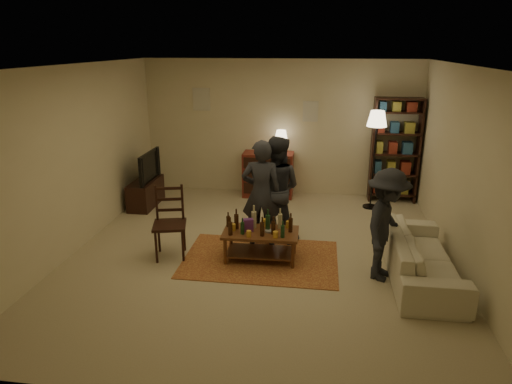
% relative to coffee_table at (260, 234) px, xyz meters
% --- Properties ---
extents(floor, '(6.00, 6.00, 0.00)m').
position_rel_coffee_table_xyz_m(floor, '(-0.02, 0.18, -0.39)').
color(floor, '#C6B793').
rests_on(floor, ground).
extents(room_shell, '(6.00, 6.00, 6.00)m').
position_rel_coffee_table_xyz_m(room_shell, '(-0.67, 3.16, 1.42)').
color(room_shell, beige).
rests_on(room_shell, ground).
extents(rug, '(2.20, 1.50, 0.01)m').
position_rel_coffee_table_xyz_m(rug, '(0.01, -0.00, -0.39)').
color(rug, maroon).
rests_on(rug, ground).
extents(coffee_table, '(1.07, 0.60, 0.78)m').
position_rel_coffee_table_xyz_m(coffee_table, '(0.00, 0.00, 0.00)').
color(coffee_table, brown).
rests_on(coffee_table, ground).
extents(dining_chair, '(0.56, 0.56, 1.06)m').
position_rel_coffee_table_xyz_m(dining_chair, '(-1.31, -0.03, 0.17)').
color(dining_chair, black).
rests_on(dining_chair, ground).
extents(tv_stand, '(0.40, 1.00, 1.06)m').
position_rel_coffee_table_xyz_m(tv_stand, '(-2.47, 1.98, -0.01)').
color(tv_stand, black).
rests_on(tv_stand, ground).
extents(dresser, '(1.00, 0.50, 1.36)m').
position_rel_coffee_table_xyz_m(dresser, '(-0.21, 2.89, 0.08)').
color(dresser, maroon).
rests_on(dresser, ground).
extents(bookshelf, '(0.90, 0.34, 2.02)m').
position_rel_coffee_table_xyz_m(bookshelf, '(2.22, 2.96, 0.64)').
color(bookshelf, black).
rests_on(bookshelf, ground).
extents(floor_lamp, '(0.36, 0.36, 1.83)m').
position_rel_coffee_table_xyz_m(floor_lamp, '(1.79, 2.47, 1.17)').
color(floor_lamp, black).
rests_on(floor_lamp, ground).
extents(sofa, '(0.81, 2.08, 0.61)m').
position_rel_coffee_table_xyz_m(sofa, '(2.18, -0.22, -0.09)').
color(sofa, beige).
rests_on(sofa, ground).
extents(person_left, '(0.62, 0.41, 1.65)m').
position_rel_coffee_table_xyz_m(person_left, '(-0.05, 0.51, 0.43)').
color(person_left, '#282930').
rests_on(person_left, ground).
extents(person_right, '(0.91, 0.78, 1.66)m').
position_rel_coffee_table_xyz_m(person_right, '(0.14, 0.77, 0.44)').
color(person_right, '#2A2B33').
rests_on(person_right, ground).
extents(person_by_sofa, '(0.87, 1.10, 1.50)m').
position_rel_coffee_table_xyz_m(person_by_sofa, '(1.68, -0.30, 0.36)').
color(person_by_sofa, '#212228').
rests_on(person_by_sofa, ground).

